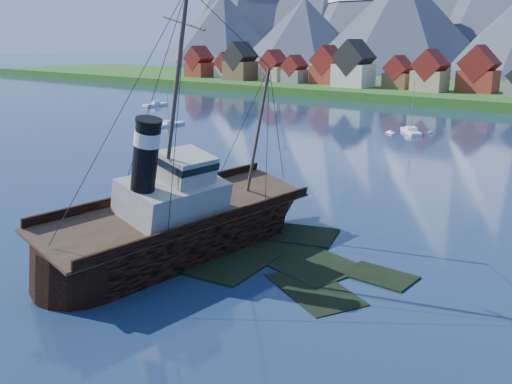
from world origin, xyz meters
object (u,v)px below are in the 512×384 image
Objects in this scene: sailboat_a at (169,125)px; tugboat_wreck at (190,218)px; sailboat_b at (155,105)px; sailboat_c at (411,132)px.

tugboat_wreck is at bearing -40.84° from sailboat_a.
sailboat_c is at bearing 0.61° from sailboat_b.
sailboat_b reaches higher than sailboat_a.
sailboat_a is 0.90× the size of sailboat_c.
tugboat_wreck reaches higher than sailboat_c.
sailboat_b is at bearing 143.04° from sailboat_a.
sailboat_b is (-98.44, 80.14, -3.01)m from tugboat_wreck.
tugboat_wreck is 2.65× the size of sailboat_b.
sailboat_c is at bearing 102.00° from tugboat_wreck.
sailboat_c is (84.16, 1.52, -0.02)m from sailboat_b.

